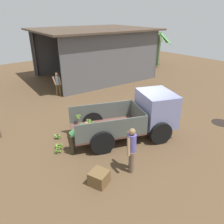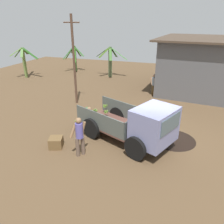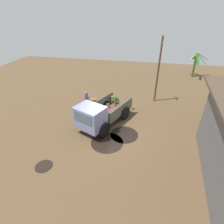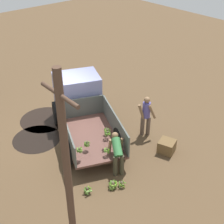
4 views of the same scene
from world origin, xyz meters
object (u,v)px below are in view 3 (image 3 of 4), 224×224
at_px(person_foreground_visitor, 86,100).
at_px(banana_bunch_on_ground_2, 124,105).
at_px(cargo_truck, 96,116).
at_px(wooden_crate_0, 94,101).
at_px(person_worker_loading, 116,100).
at_px(banana_bunch_on_ground_1, 132,108).
at_px(utility_pole, 158,70).
at_px(banana_bunch_on_ground_3, 122,104).
at_px(person_bystander_near_shed, 207,125).
at_px(banana_bunch_on_ground_0, 125,105).

relative_size(person_foreground_visitor, banana_bunch_on_ground_2, 5.32).
relative_size(cargo_truck, wooden_crate_0, 8.65).
bearing_deg(banana_bunch_on_ground_2, cargo_truck, -20.96).
bearing_deg(person_worker_loading, banana_bunch_on_ground_1, 127.43).
bearing_deg(cargo_truck, person_worker_loading, -170.35).
height_order(person_worker_loading, banana_bunch_on_ground_2, person_worker_loading).
height_order(utility_pole, banana_bunch_on_ground_2, utility_pole).
relative_size(utility_pole, person_foreground_visitor, 3.24).
relative_size(banana_bunch_on_ground_1, banana_bunch_on_ground_3, 0.99).
height_order(person_foreground_visitor, banana_bunch_on_ground_3, person_foreground_visitor).
distance_m(person_foreground_visitor, person_worker_loading, 2.25).
bearing_deg(banana_bunch_on_ground_2, wooden_crate_0, -88.54).
bearing_deg(utility_pole, banana_bunch_on_ground_3, -62.17).
bearing_deg(person_bystander_near_shed, person_worker_loading, 26.16).
relative_size(utility_pole, banana_bunch_on_ground_1, 20.58).
distance_m(person_worker_loading, person_bystander_near_shed, 6.50).
bearing_deg(wooden_crate_0, person_worker_loading, 77.20).
distance_m(person_bystander_near_shed, banana_bunch_on_ground_0, 6.13).
height_order(banana_bunch_on_ground_3, wooden_crate_0, wooden_crate_0).
bearing_deg(person_worker_loading, person_foreground_visitor, -40.48).
xyz_separation_m(person_worker_loading, banana_bunch_on_ground_3, (-0.67, 0.39, -0.62)).
xyz_separation_m(utility_pole, person_bystander_near_shed, (4.39, 3.02, -1.86)).
xyz_separation_m(person_foreground_visitor, banana_bunch_on_ground_1, (-0.96, 3.45, -0.77)).
bearing_deg(banana_bunch_on_ground_3, person_foreground_visitor, -59.98).
bearing_deg(banana_bunch_on_ground_3, utility_pole, 117.83).
bearing_deg(person_worker_loading, wooden_crate_0, -73.43).
height_order(person_worker_loading, person_bystander_near_shed, person_bystander_near_shed).
bearing_deg(cargo_truck, person_bystander_near_shed, 118.19).
xyz_separation_m(person_foreground_visitor, wooden_crate_0, (-1.21, 0.17, -0.67)).
xyz_separation_m(utility_pole, wooden_crate_0, (1.63, -4.98, -2.49)).
xyz_separation_m(banana_bunch_on_ground_1, banana_bunch_on_ground_3, (-0.48, -0.95, -0.00)).
bearing_deg(banana_bunch_on_ground_0, banana_bunch_on_ground_1, 61.18).
relative_size(person_bystander_near_shed, banana_bunch_on_ground_3, 5.96).
height_order(utility_pole, banana_bunch_on_ground_0, utility_pole).
relative_size(cargo_truck, person_worker_loading, 3.72).
relative_size(cargo_truck, banana_bunch_on_ground_0, 22.92).
bearing_deg(cargo_truck, banana_bunch_on_ground_2, -177.82).
bearing_deg(wooden_crate_0, banana_bunch_on_ground_0, 92.22).
relative_size(person_foreground_visitor, banana_bunch_on_ground_0, 8.00).
bearing_deg(person_bystander_near_shed, wooden_crate_0, 28.07).
bearing_deg(banana_bunch_on_ground_0, cargo_truck, -22.11).
xyz_separation_m(person_worker_loading, banana_bunch_on_ground_0, (-0.54, 0.71, -0.66)).
distance_m(cargo_truck, banana_bunch_on_ground_1, 3.82).
bearing_deg(utility_pole, wooden_crate_0, -71.87).
distance_m(person_foreground_visitor, banana_bunch_on_ground_3, 2.99).
relative_size(cargo_truck, person_foreground_visitor, 2.86).
bearing_deg(cargo_truck, banana_bunch_on_ground_1, 169.82).
height_order(banana_bunch_on_ground_1, banana_bunch_on_ground_3, banana_bunch_on_ground_1).
bearing_deg(person_bystander_near_shed, banana_bunch_on_ground_2, 19.71).
bearing_deg(banana_bunch_on_ground_2, banana_bunch_on_ground_3, -127.38).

